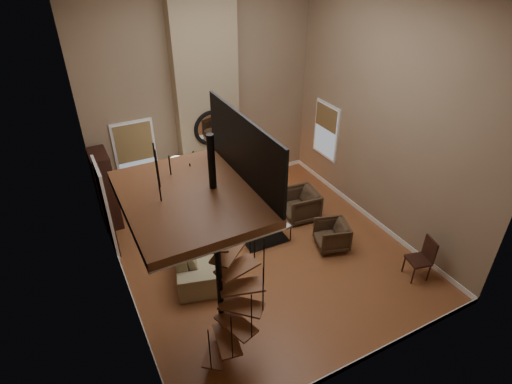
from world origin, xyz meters
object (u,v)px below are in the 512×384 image
armchair_near (303,204)px  accent_lamp (262,170)px  armchair_far (334,235)px  side_chair (423,256)px  coffee_table (266,232)px  floor_lamp (178,170)px  hutch (105,189)px  sofa (199,241)px

armchair_near → accent_lamp: (0.02, 2.21, -0.10)m
armchair_far → side_chair: (1.03, -1.59, 0.17)m
coffee_table → accent_lamp: 3.02m
coffee_table → side_chair: 3.39m
armchair_near → coffee_table: bearing=-62.0°
accent_lamp → side_chair: 5.28m
armchair_near → floor_lamp: 3.19m
armchair_far → coffee_table: bearing=-107.2°
hutch → accent_lamp: (4.37, 0.23, -0.70)m
hutch → side_chair: (5.35, -4.95, -0.42)m
armchair_far → floor_lamp: (-2.70, 2.63, 1.06)m
armchair_near → coffee_table: 1.41m
hutch → accent_lamp: 4.44m
coffee_table → floor_lamp: floor_lamp is taller
hutch → accent_lamp: bearing=3.0°
armchair_near → armchair_far: 1.38m
armchair_near → armchair_far: bearing=5.4°
hutch → floor_lamp: bearing=-24.2°
hutch → coffee_table: 3.98m
sofa → armchair_near: 2.87m
armchair_near → floor_lamp: (-2.73, 1.25, 1.06)m
armchair_far → side_chair: side_chair is taller
armchair_far → side_chair: 1.90m
armchair_near → floor_lamp: bearing=-107.6°
hutch → coffee_table: size_ratio=1.74×
floor_lamp → armchair_far: bearing=-44.3°
coffee_table → accent_lamp: bearing=63.9°
hutch → armchair_far: 5.51m
floor_lamp → accent_lamp: floor_lamp is taller
coffee_table → floor_lamp: bearing=129.0°
hutch → sofa: 2.72m
sofa → armchair_far: bearing=-96.9°
accent_lamp → side_chair: size_ratio=0.55×
sofa → armchair_far: (2.82, -1.16, -0.04)m
coffee_table → floor_lamp: (-1.42, 1.75, 1.13)m
sofa → floor_lamp: (0.13, 1.47, 1.02)m
armchair_near → armchair_far: (-0.04, -1.38, 0.00)m
hutch → side_chair: hutch is taller
floor_lamp → side_chair: (3.73, -4.22, -0.89)m
hutch → coffee_table: (3.04, -2.49, -0.67)m
coffee_table → sofa: bearing=169.5°
sofa → coffee_table: (1.55, -0.29, -0.11)m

